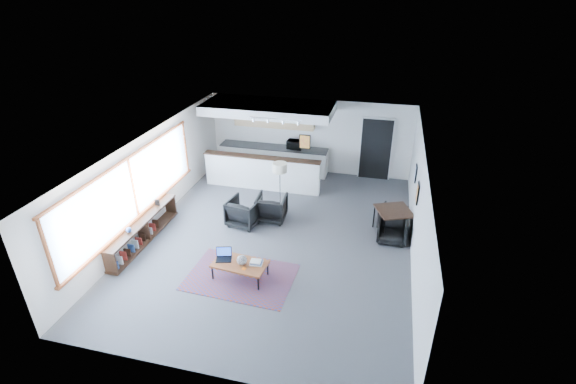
% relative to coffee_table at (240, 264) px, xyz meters
% --- Properties ---
extents(room, '(7.02, 9.02, 2.62)m').
position_rel_coffee_table_xyz_m(room, '(0.35, 1.83, 0.93)').
color(room, '#4C4C4E').
rests_on(room, ground).
extents(window, '(0.10, 5.95, 1.66)m').
position_rel_coffee_table_xyz_m(window, '(-3.11, 0.93, 1.08)').
color(window, '#8CBFFF').
rests_on(window, room).
extents(console, '(0.35, 3.00, 0.80)m').
position_rel_coffee_table_xyz_m(console, '(-2.95, 0.78, -0.05)').
color(console, black).
rests_on(console, floor).
extents(kitchenette, '(4.20, 1.96, 2.60)m').
position_rel_coffee_table_xyz_m(kitchenette, '(-0.85, 5.53, 1.01)').
color(kitchenette, white).
rests_on(kitchenette, floor).
extents(doorway, '(1.10, 0.12, 2.15)m').
position_rel_coffee_table_xyz_m(doorway, '(2.65, 6.25, 0.70)').
color(doorway, black).
rests_on(doorway, room).
extents(track_light, '(1.60, 0.07, 0.15)m').
position_rel_coffee_table_xyz_m(track_light, '(-0.24, 4.03, 2.16)').
color(track_light, silver).
rests_on(track_light, room).
extents(wall_art_lower, '(0.03, 0.38, 0.48)m').
position_rel_coffee_table_xyz_m(wall_art_lower, '(3.82, 2.23, 1.18)').
color(wall_art_lower, black).
rests_on(wall_art_lower, room).
extents(wall_art_upper, '(0.03, 0.34, 0.44)m').
position_rel_coffee_table_xyz_m(wall_art_upper, '(3.82, 3.53, 1.13)').
color(wall_art_upper, black).
rests_on(wall_art_upper, room).
extents(kilim_rug, '(2.50, 1.77, 0.01)m').
position_rel_coffee_table_xyz_m(kilim_rug, '(0.00, -0.00, -0.36)').
color(kilim_rug, '#522E40').
rests_on(kilim_rug, floor).
extents(coffee_table, '(1.29, 0.78, 0.40)m').
position_rel_coffee_table_xyz_m(coffee_table, '(0.00, 0.00, 0.00)').
color(coffee_table, brown).
rests_on(coffee_table, floor).
extents(laptop, '(0.42, 0.38, 0.26)m').
position_rel_coffee_table_xyz_m(laptop, '(-0.42, 0.10, 0.10)').
color(laptop, black).
rests_on(laptop, coffee_table).
extents(ceramic_pot, '(0.23, 0.23, 0.23)m').
position_rel_coffee_table_xyz_m(ceramic_pot, '(0.06, -0.03, 0.15)').
color(ceramic_pot, gray).
rests_on(ceramic_pot, coffee_table).
extents(book_stack, '(0.31, 0.25, 0.09)m').
position_rel_coffee_table_xyz_m(book_stack, '(0.37, 0.07, 0.07)').
color(book_stack, silver).
rests_on(book_stack, coffee_table).
extents(coaster, '(0.11, 0.11, 0.01)m').
position_rel_coffee_table_xyz_m(coaster, '(0.16, -0.18, 0.03)').
color(coaster, '#E5590C').
rests_on(coaster, coffee_table).
extents(armchair_left, '(0.93, 0.88, 0.84)m').
position_rel_coffee_table_xyz_m(armchair_left, '(-0.69, 2.27, 0.05)').
color(armchair_left, black).
rests_on(armchair_left, floor).
extents(armchair_right, '(0.83, 0.79, 0.82)m').
position_rel_coffee_table_xyz_m(armchair_right, '(-0.01, 2.70, 0.04)').
color(armchair_right, black).
rests_on(armchair_right, floor).
extents(floor_lamp, '(0.45, 0.45, 1.46)m').
position_rel_coffee_table_xyz_m(floor_lamp, '(0.05, 3.41, 0.90)').
color(floor_lamp, black).
rests_on(floor_lamp, floor).
extents(dining_table, '(1.13, 1.13, 0.73)m').
position_rel_coffee_table_xyz_m(dining_table, '(3.35, 2.74, 0.29)').
color(dining_table, black).
rests_on(dining_table, floor).
extents(dining_chair_near, '(0.64, 0.60, 0.64)m').
position_rel_coffee_table_xyz_m(dining_chair_near, '(3.35, 2.41, -0.05)').
color(dining_chair_near, black).
rests_on(dining_chair_near, floor).
extents(dining_chair_far, '(0.69, 0.67, 0.59)m').
position_rel_coffee_table_xyz_m(dining_chair_far, '(3.35, 3.05, -0.08)').
color(dining_chair_far, black).
rests_on(dining_chair_far, floor).
extents(microwave, '(0.55, 0.34, 0.36)m').
position_rel_coffee_table_xyz_m(microwave, '(-0.08, 5.98, 0.74)').
color(microwave, black).
rests_on(microwave, kitchenette).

